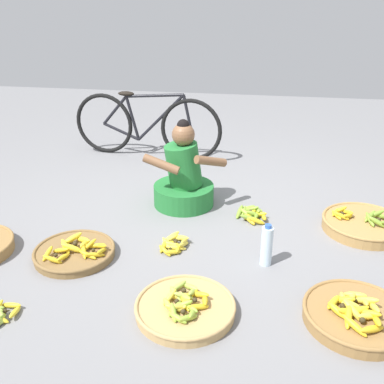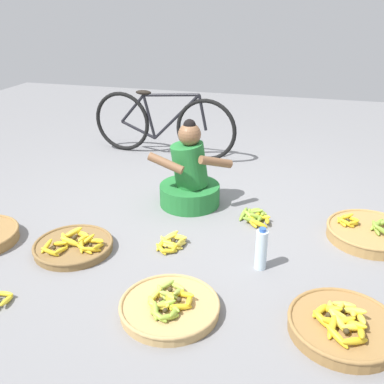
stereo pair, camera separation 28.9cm
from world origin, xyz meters
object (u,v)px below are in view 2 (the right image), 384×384
Objects in this scene: loose_bananas_front_left at (256,217)px; water_bottle at (261,249)px; banana_basket_back_center at (170,306)px; loose_bananas_back_left at (172,243)px; vendor_woman_front at (190,179)px; banana_basket_mid_right at (343,325)px; banana_basket_front_center at (370,232)px; banana_basket_near_vendor at (74,246)px; bicycle_leaning at (162,124)px.

water_bottle is at bearing -79.74° from loose_bananas_front_left.
loose_bananas_back_left is (-0.21, 0.70, -0.01)m from banana_basket_back_center.
vendor_woman_front is 0.75m from loose_bananas_back_left.
banana_basket_mid_right reaches higher than loose_bananas_front_left.
vendor_woman_front reaches higher than loose_bananas_front_left.
loose_bananas_back_left is at bearing -85.04° from vendor_woman_front.
banana_basket_back_center reaches higher than loose_bananas_back_left.
water_bottle is at bearing -9.48° from loose_bananas_back_left.
banana_basket_mid_right is 1.88× the size of loose_bananas_front_left.
vendor_woman_front is at bearing 171.59° from banana_basket_front_center.
water_bottle is (-0.74, -0.61, 0.09)m from banana_basket_front_center.
banana_basket_front_center is 1.09× the size of banana_basket_back_center.
banana_basket_mid_right is at bearing -61.79° from loose_bananas_front_left.
banana_basket_back_center is at bearing -27.77° from banana_basket_near_vendor.
banana_basket_back_center is at bearing -104.29° from loose_bananas_front_left.
loose_bananas_front_left is 1.06× the size of water_bottle.
banana_basket_near_vendor is at bearing 152.23° from banana_basket_back_center.
banana_basket_front_center is (1.46, -0.22, -0.19)m from vendor_woman_front.
banana_basket_mid_right is 1.98× the size of loose_bananas_back_left.
water_bottle is (-0.51, 0.51, 0.09)m from banana_basket_mid_right.
banana_basket_near_vendor is at bearing -88.74° from bicycle_leaning.
banana_basket_near_vendor is (-0.60, -0.96, -0.20)m from vendor_woman_front.
bicycle_leaning is at bearing 118.83° from vendor_woman_front.
banana_basket_front_center reaches higher than banana_basket_back_center.
loose_bananas_front_left is at bearing 100.26° from water_bottle.
loose_bananas_back_left is at bearing 20.22° from banana_basket_near_vendor.
vendor_woman_front is 2.50× the size of loose_bananas_back_left.
water_bottle is at bearing 52.91° from banana_basket_back_center.
bicycle_leaning is at bearing 146.70° from banana_basket_front_center.
banana_basket_mid_right is at bearing -27.73° from loose_bananas_back_left.
banana_basket_back_center is at bearing -73.18° from loose_bananas_back_left.
banana_basket_mid_right is 1.34m from loose_bananas_front_left.
water_bottle reaches higher than banana_basket_back_center.
vendor_woman_front is 1.26× the size of banana_basket_mid_right.
banana_basket_front_center is 1.99× the size of loose_bananas_front_left.
banana_basket_mid_right is at bearing -47.17° from vendor_woman_front.
banana_basket_front_center is at bearing -8.41° from vendor_woman_front.
loose_bananas_back_left is (0.70, -1.88, -0.33)m from bicycle_leaning.
banana_basket_near_vendor is at bearing 168.47° from banana_basket_mid_right.
bicycle_leaning is at bearing 126.90° from banana_basket_mid_right.
banana_basket_front_center is at bearing 39.21° from water_bottle.
loose_bananas_front_left is (1.19, 0.81, -0.01)m from banana_basket_near_vendor.
bicycle_leaning is at bearing 124.38° from water_bottle.
banana_basket_back_center is (-1.19, -1.20, -0.01)m from banana_basket_front_center.
banana_basket_mid_right is 0.96m from banana_basket_back_center.
loose_bananas_front_left is at bearing 118.21° from banana_basket_mid_right.
vendor_woman_front is at bearing 58.07° from banana_basket_near_vendor.
vendor_woman_front reaches higher than banana_basket_mid_right.
banana_basket_back_center reaches higher than loose_bananas_front_left.
loose_bananas_front_left reaches higher than loose_bananas_back_left.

